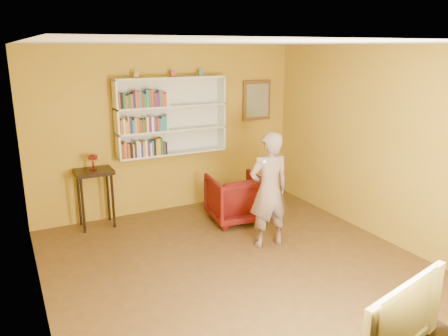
{
  "coord_description": "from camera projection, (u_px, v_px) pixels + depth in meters",
  "views": [
    {
      "loc": [
        -2.42,
        -4.18,
        2.65
      ],
      "look_at": [
        0.12,
        0.75,
        1.12
      ],
      "focal_mm": 35.0,
      "sensor_mm": 36.0,
      "label": 1
    }
  ],
  "objects": [
    {
      "name": "room_shell",
      "position": [
        244.0,
        193.0,
        5.09
      ],
      "size": [
        5.3,
        5.8,
        2.88
      ],
      "color": "#4F3519",
      "rests_on": "ground"
    },
    {
      "name": "ornament_left",
      "position": [
        136.0,
        75.0,
        6.53
      ],
      "size": [
        0.07,
        0.07,
        0.09
      ],
      "primitive_type": "cube",
      "color": "#A3792E",
      "rests_on": "bookshelf"
    },
    {
      "name": "game_remote",
      "position": [
        261.0,
        160.0,
        5.33
      ],
      "size": [
        0.04,
        0.15,
        0.04
      ],
      "primitive_type": "cube",
      "color": "white",
      "rests_on": "person"
    },
    {
      "name": "ruby_lustre",
      "position": [
        93.0,
        159.0,
        6.43
      ],
      "size": [
        0.15,
        0.15,
        0.24
      ],
      "color": "maroon",
      "rests_on": "console_table"
    },
    {
      "name": "ornament_right",
      "position": [
        200.0,
        73.0,
        7.0
      ],
      "size": [
        0.07,
        0.07,
        0.09
      ],
      "primitive_type": "cube",
      "color": "slate",
      "rests_on": "bookshelf"
    },
    {
      "name": "console_table",
      "position": [
        94.0,
        180.0,
        6.52
      ],
      "size": [
        0.55,
        0.42,
        0.9
      ],
      "color": "black",
      "rests_on": "ground"
    },
    {
      "name": "books_row_upper",
      "position": [
        143.0,
        100.0,
        6.62
      ],
      "size": [
        0.78,
        0.19,
        0.27
      ],
      "color": "maroon",
      "rests_on": "bookshelf"
    },
    {
      "name": "bookshelf",
      "position": [
        170.0,
        116.0,
        7.0
      ],
      "size": [
        1.8,
        0.29,
        1.23
      ],
      "color": "silver",
      "rests_on": "room_shell"
    },
    {
      "name": "ornament_centre",
      "position": [
        173.0,
        73.0,
        6.79
      ],
      "size": [
        0.07,
        0.07,
        0.1
      ],
      "primitive_type": "cube",
      "color": "#AC3D39",
      "rests_on": "bookshelf"
    },
    {
      "name": "person",
      "position": [
        269.0,
        190.0,
        5.87
      ],
      "size": [
        0.61,
        0.43,
        1.6
      ],
      "primitive_type": "imported",
      "rotation": [
        0.0,
        0.0,
        3.06
      ],
      "color": "#745F55",
      "rests_on": "ground"
    },
    {
      "name": "armchair",
      "position": [
        236.0,
        198.0,
        6.85
      ],
      "size": [
        0.88,
        0.9,
        0.74
      ],
      "primitive_type": "imported",
      "rotation": [
        0.0,
        0.0,
        3.03
      ],
      "color": "#460507",
      "rests_on": "ground"
    },
    {
      "name": "books_row_middle",
      "position": [
        143.0,
        125.0,
        6.72
      ],
      "size": [
        0.76,
        0.19,
        0.26
      ],
      "color": "#B35023",
      "rests_on": "bookshelf"
    },
    {
      "name": "framed_painting",
      "position": [
        257.0,
        100.0,
        7.73
      ],
      "size": [
        0.55,
        0.05,
        0.7
      ],
      "color": "brown",
      "rests_on": "room_shell"
    },
    {
      "name": "books_row_lower",
      "position": [
        144.0,
        148.0,
        6.81
      ],
      "size": [
        0.72,
        0.19,
        0.27
      ],
      "color": "brown",
      "rests_on": "bookshelf"
    },
    {
      "name": "television",
      "position": [
        391.0,
        314.0,
        3.21
      ],
      "size": [
        1.03,
        0.36,
        0.59
      ],
      "primitive_type": "imported",
      "rotation": [
        0.0,
        0.0,
        0.23
      ],
      "color": "black",
      "rests_on": "tv_cabinet"
    }
  ]
}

